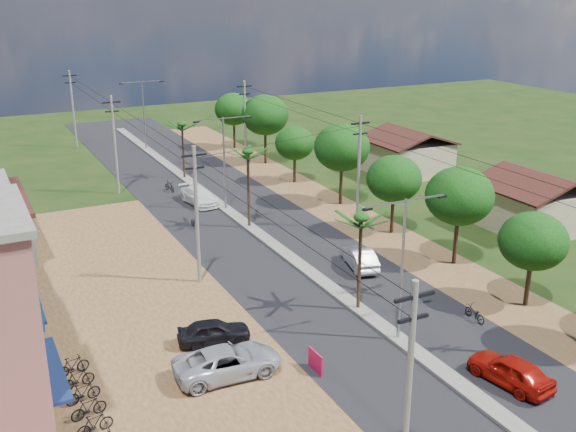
% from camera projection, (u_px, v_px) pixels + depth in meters
% --- Properties ---
extents(ground, '(160.00, 160.00, 0.00)m').
position_uv_depth(ground, '(398.00, 340.00, 36.40)').
color(ground, black).
rests_on(ground, ground).
extents(road, '(12.00, 110.00, 0.04)m').
position_uv_depth(road, '(277.00, 248.00, 49.07)').
color(road, black).
rests_on(road, ground).
extents(median, '(1.00, 90.00, 0.18)m').
position_uv_depth(median, '(260.00, 235.00, 51.58)').
color(median, '#605E56').
rests_on(median, ground).
extents(dirt_lot_west, '(18.00, 46.00, 0.04)m').
position_uv_depth(dirt_lot_west, '(86.00, 336.00, 36.76)').
color(dirt_lot_west, '#52371C').
rests_on(dirt_lot_west, ground).
extents(dirt_shoulder_east, '(5.00, 90.00, 0.03)m').
position_uv_depth(dirt_shoulder_east, '(374.00, 230.00, 52.69)').
color(dirt_shoulder_east, '#52371C').
rests_on(dirt_shoulder_east, ground).
extents(house_east_near, '(7.60, 7.50, 4.60)m').
position_uv_depth(house_east_near, '(534.00, 199.00, 52.59)').
color(house_east_near, tan).
rests_on(house_east_near, ground).
extents(house_east_far, '(7.60, 7.50, 4.60)m').
position_uv_depth(house_east_far, '(407.00, 150.00, 68.23)').
color(house_east_far, tan).
rests_on(house_east_far, ground).
extents(tree_east_b, '(4.00, 4.00, 5.83)m').
position_uv_depth(tree_east_b, '(533.00, 241.00, 39.03)').
color(tree_east_b, black).
rests_on(tree_east_b, ground).
extents(tree_east_c, '(4.60, 4.60, 6.83)m').
position_uv_depth(tree_east_c, '(459.00, 196.00, 44.87)').
color(tree_east_c, black).
rests_on(tree_east_c, ground).
extents(tree_east_d, '(4.20, 4.20, 6.13)m').
position_uv_depth(tree_east_d, '(394.00, 179.00, 50.83)').
color(tree_east_d, black).
rests_on(tree_east_d, ground).
extents(tree_east_e, '(4.80, 4.80, 7.14)m').
position_uv_depth(tree_east_e, '(342.00, 147.00, 57.43)').
color(tree_east_e, black).
rests_on(tree_east_e, ground).
extents(tree_east_f, '(3.80, 3.80, 5.52)m').
position_uv_depth(tree_east_f, '(295.00, 143.00, 64.40)').
color(tree_east_f, black).
rests_on(tree_east_f, ground).
extents(tree_east_g, '(5.00, 5.00, 7.38)m').
position_uv_depth(tree_east_g, '(265.00, 115.00, 70.98)').
color(tree_east_g, black).
rests_on(tree_east_g, ground).
extents(tree_east_h, '(4.40, 4.40, 6.52)m').
position_uv_depth(tree_east_h, '(234.00, 109.00, 77.81)').
color(tree_east_h, black).
rests_on(tree_east_h, ground).
extents(palm_median_near, '(2.00, 2.00, 6.15)m').
position_uv_depth(palm_median_near, '(361.00, 222.00, 37.99)').
color(palm_median_near, black).
rests_on(palm_median_near, ground).
extents(palm_median_mid, '(2.00, 2.00, 6.55)m').
position_uv_depth(palm_median_mid, '(248.00, 155.00, 51.39)').
color(palm_median_mid, black).
rests_on(palm_median_mid, ground).
extents(palm_median_far, '(2.00, 2.00, 5.85)m').
position_uv_depth(palm_median_far, '(182.00, 126.00, 65.11)').
color(palm_median_far, black).
rests_on(palm_median_far, ground).
extents(streetlight_near, '(5.10, 0.18, 8.00)m').
position_uv_depth(streetlight_near, '(403.00, 258.00, 34.85)').
color(streetlight_near, gray).
rests_on(streetlight_near, ground).
extents(streetlight_mid, '(5.10, 0.18, 8.00)m').
position_uv_depth(streetlight_mid, '(224.00, 155.00, 55.97)').
color(streetlight_mid, gray).
rests_on(streetlight_mid, ground).
extents(streetlight_far, '(5.10, 0.18, 8.00)m').
position_uv_depth(streetlight_far, '(143.00, 109.00, 77.09)').
color(streetlight_far, gray).
rests_on(streetlight_far, ground).
extents(utility_pole_w_a, '(1.60, 0.24, 9.00)m').
position_uv_depth(utility_pole_w_a, '(408.00, 392.00, 23.43)').
color(utility_pole_w_a, '#605E56').
rests_on(utility_pole_w_a, ground).
extents(utility_pole_w_b, '(1.60, 0.24, 9.00)m').
position_uv_depth(utility_pole_w_b, '(197.00, 212.00, 42.02)').
color(utility_pole_w_b, '#605E56').
rests_on(utility_pole_w_b, ground).
extents(utility_pole_w_c, '(1.60, 0.24, 9.00)m').
position_uv_depth(utility_pole_w_c, '(115.00, 143.00, 60.60)').
color(utility_pole_w_c, '#605E56').
rests_on(utility_pole_w_c, ground).
extents(utility_pole_w_d, '(1.60, 0.24, 9.00)m').
position_uv_depth(utility_pole_w_d, '(73.00, 107.00, 78.34)').
color(utility_pole_w_d, '#605E56').
rests_on(utility_pole_w_d, ground).
extents(utility_pole_e_b, '(1.60, 0.24, 9.00)m').
position_uv_depth(utility_pole_e_b, '(359.00, 170.00, 51.57)').
color(utility_pole_e_b, '#605E56').
rests_on(utility_pole_e_b, ground).
extents(utility_pole_e_c, '(1.60, 0.24, 9.00)m').
position_uv_depth(utility_pole_e_c, '(245.00, 121.00, 70.16)').
color(utility_pole_e_c, '#605E56').
rests_on(utility_pole_e_c, ground).
extents(car_red_near, '(2.40, 4.49, 1.45)m').
position_uv_depth(car_red_near, '(510.00, 371.00, 32.13)').
color(car_red_near, '#950F08').
rests_on(car_red_near, ground).
extents(car_silver_mid, '(2.48, 4.47, 1.39)m').
position_uv_depth(car_silver_mid, '(360.00, 258.00, 45.51)').
color(car_silver_mid, '#ADB1B6').
rests_on(car_silver_mid, ground).
extents(car_white_far, '(2.48, 5.04, 1.41)m').
position_uv_depth(car_white_far, '(199.00, 197.00, 58.81)').
color(car_white_far, silver).
rests_on(car_white_far, ground).
extents(car_parked_silver, '(5.45, 2.70, 1.48)m').
position_uv_depth(car_parked_silver, '(228.00, 362.00, 32.83)').
color(car_parked_silver, '#ADB1B6').
rests_on(car_parked_silver, ground).
extents(car_parked_dark, '(4.10, 2.29, 1.32)m').
position_uv_depth(car_parked_dark, '(214.00, 332.00, 35.88)').
color(car_parked_dark, black).
rests_on(car_parked_dark, ground).
extents(moto_rider_east, '(0.69, 1.71, 0.88)m').
position_uv_depth(moto_rider_east, '(475.00, 314.00, 38.35)').
color(moto_rider_east, black).
rests_on(moto_rider_east, ground).
extents(moto_rider_west_a, '(0.62, 1.65, 0.86)m').
position_uv_depth(moto_rider_west_a, '(195.00, 223.00, 53.01)').
color(moto_rider_west_a, black).
rests_on(moto_rider_west_a, ground).
extents(moto_rider_west_b, '(0.82, 1.71, 0.99)m').
position_uv_depth(moto_rider_west_b, '(169.00, 187.00, 62.47)').
color(moto_rider_west_b, black).
rests_on(moto_rider_west_b, ground).
extents(roadside_sign, '(0.11, 1.33, 1.10)m').
position_uv_depth(roadside_sign, '(316.00, 362.00, 33.25)').
color(roadside_sign, '#A00E3B').
rests_on(roadside_sign, ground).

